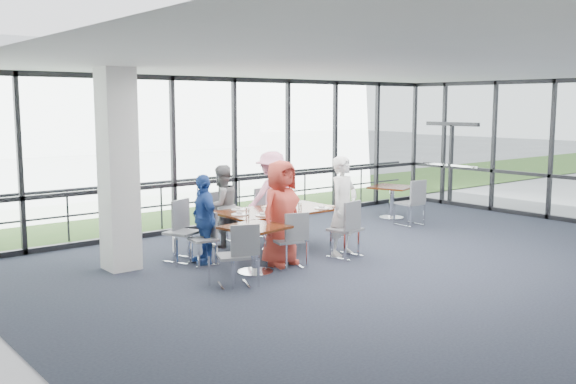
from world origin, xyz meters
TOP-DOWN VIEW (x-y plane):
  - floor at (0.00, 0.00)m, footprint 12.00×10.00m
  - ceiling at (0.00, 0.00)m, footprint 12.00×10.00m
  - wall_left at (-6.00, 0.00)m, footprint 0.10×10.00m
  - curtain_wall_back at (0.00, 5.00)m, footprint 12.00×0.10m
  - exit_door at (6.00, 3.75)m, footprint 0.12×1.60m
  - structural_column at (-3.60, 3.00)m, footprint 0.50×0.50m
  - apron at (0.00, 10.00)m, footprint 80.00×70.00m
  - grass_strip at (0.00, 8.00)m, footprint 80.00×5.00m
  - hangar_main at (4.00, 32.00)m, footprint 24.00×10.00m
  - guard_rail at (0.00, 5.60)m, footprint 12.00×0.06m
  - main_table at (-0.84, 2.43)m, footprint 2.17×1.23m
  - side_table_left at (-2.09, 1.41)m, footprint 0.99×0.99m
  - side_table_right at (3.25, 3.34)m, footprint 1.11×1.11m
  - diner_near_left at (-1.45, 1.56)m, footprint 0.93×0.69m
  - diner_near_right at (-0.16, 1.43)m, footprint 0.70×0.57m
  - diner_far_left at (-1.44, 3.34)m, footprint 0.76×0.50m
  - diner_far_right at (-0.31, 3.27)m, footprint 1.12×0.59m
  - diner_end at (-2.35, 2.50)m, footprint 0.64×0.95m
  - chair_main_nl at (-1.49, 1.37)m, footprint 0.53×0.53m
  - chair_main_nr at (-0.28, 1.27)m, footprint 0.56×0.56m
  - chair_main_fl at (-1.32, 3.46)m, footprint 0.51×0.51m
  - chair_main_fr at (-0.23, 3.57)m, footprint 0.54×0.54m
  - chair_main_end at (-2.43, 2.39)m, footprint 0.46×0.46m
  - chair_spare_la at (-2.78, 1.01)m, footprint 0.58×0.58m
  - chair_spare_lb at (-2.59, 2.79)m, footprint 0.64×0.64m
  - chair_spare_r at (2.88, 2.50)m, footprint 0.52×0.52m
  - plate_nl at (-1.43, 2.08)m, footprint 0.26×0.26m
  - plate_nr at (-0.14, 2.01)m, footprint 0.27×0.27m
  - plate_fl at (-1.41, 2.85)m, footprint 0.26×0.26m
  - plate_fr at (-0.26, 2.78)m, footprint 0.28×0.28m
  - plate_end at (-1.69, 2.41)m, footprint 0.29×0.29m
  - tumbler_a at (-1.16, 2.14)m, footprint 0.06×0.06m
  - tumbler_b at (-0.50, 2.20)m, footprint 0.06×0.06m
  - tumbler_c at (-0.74, 2.73)m, footprint 0.07×0.07m
  - tumbler_d at (-1.61, 2.28)m, footprint 0.07×0.07m
  - menu_a at (-1.00, 1.96)m, footprint 0.36×0.32m
  - menu_b at (0.11, 2.15)m, footprint 0.29×0.21m
  - menu_c at (-0.71, 2.83)m, footprint 0.36×0.33m
  - condiment_caddy at (-0.85, 2.48)m, footprint 0.10×0.07m
  - ketchup_bottle at (-0.87, 2.47)m, footprint 0.06×0.06m
  - green_bottle at (-0.68, 2.48)m, footprint 0.05×0.05m

SIDE VIEW (x-z plane):
  - apron at x=0.00m, z-range -0.03..-0.01m
  - floor at x=0.00m, z-range -0.02..0.00m
  - grass_strip at x=0.00m, z-range 0.01..0.01m
  - chair_main_end at x=-2.43m, z-range 0.00..0.84m
  - chair_main_nl at x=-1.49m, z-range 0.00..0.89m
  - chair_spare_la at x=-2.78m, z-range 0.00..0.90m
  - chair_main_fr at x=-0.23m, z-range 0.00..0.93m
  - chair_main_fl at x=-1.32m, z-range 0.00..0.96m
  - chair_main_nr at x=-0.28m, z-range 0.00..0.98m
  - chair_spare_r at x=2.88m, z-range 0.00..0.98m
  - chair_spare_lb at x=-2.59m, z-range 0.00..0.99m
  - guard_rail at x=0.00m, z-range 0.47..0.53m
  - side_table_left at x=-2.09m, z-range 0.26..1.01m
  - side_table_right at x=3.25m, z-range 0.26..1.01m
  - main_table at x=-0.84m, z-range 0.27..1.02m
  - diner_end at x=-2.35m, z-range 0.00..1.49m
  - menu_a at x=-1.00m, z-range 0.75..0.75m
  - menu_b at x=0.11m, z-range 0.75..0.75m
  - menu_c at x=-0.71m, z-range 0.75..0.75m
  - plate_nl at x=-1.43m, z-range 0.75..0.76m
  - plate_nr at x=-0.14m, z-range 0.75..0.76m
  - plate_fl at x=-1.41m, z-range 0.75..0.76m
  - plate_fr at x=-0.26m, z-range 0.75..0.76m
  - plate_end at x=-1.69m, z-range 0.75..0.76m
  - diner_far_left at x=-1.44m, z-range 0.00..1.52m
  - condiment_caddy at x=-0.85m, z-range 0.75..0.79m
  - tumbler_b at x=-0.50m, z-range 0.75..0.88m
  - tumbler_a at x=-1.16m, z-range 0.75..0.88m
  - tumbler_d at x=-1.61m, z-range 0.75..0.88m
  - tumbler_c at x=-0.74m, z-range 0.75..0.88m
  - ketchup_bottle at x=-0.87m, z-range 0.75..0.93m
  - green_bottle at x=-0.68m, z-range 0.75..0.95m
  - diner_far_right at x=-0.31m, z-range 0.00..1.73m
  - diner_near_left at x=-1.45m, z-range 0.00..1.73m
  - diner_near_right at x=-0.16m, z-range 0.00..1.74m
  - exit_door at x=6.00m, z-range 0.00..2.10m
  - wall_left at x=-6.00m, z-range 0.00..3.20m
  - curtain_wall_back at x=0.00m, z-range 0.00..3.20m
  - structural_column at x=-3.60m, z-range 0.00..3.20m
  - hangar_main at x=4.00m, z-range 0.00..6.00m
  - ceiling at x=0.00m, z-range 3.18..3.22m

